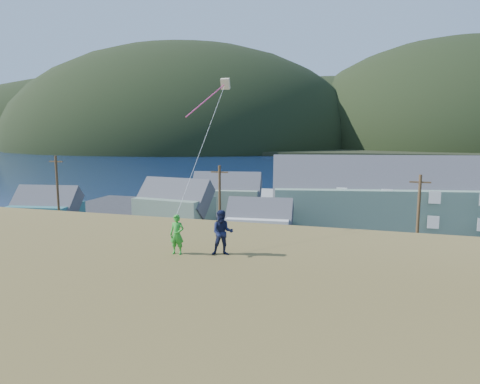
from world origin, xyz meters
name	(u,v)px	position (x,y,z in m)	size (l,w,h in m)	color
ground	(238,271)	(0.00, 0.00, 0.00)	(900.00, 900.00, 0.00)	#0A1638
grass_strip	(232,278)	(0.00, -2.00, 0.05)	(110.00, 8.00, 0.10)	#4C3D19
waterfront_lot	(277,228)	(0.00, 17.00, 0.06)	(72.00, 36.00, 0.12)	#28282B
wharf	(270,196)	(-6.00, 40.00, 0.45)	(26.00, 14.00, 0.90)	gray
far_shore	(354,145)	(0.00, 330.00, 1.00)	(900.00, 320.00, 2.00)	black
far_hills	(406,146)	(35.59, 279.38, 2.00)	(760.00, 265.00, 143.00)	black
lodge	(402,196)	(14.74, 20.55, 4.27)	(32.60, 14.81, 11.08)	gray
shed_teal	(46,208)	(-28.43, 9.69, 2.39)	(8.90, 6.87, 6.38)	#2E6A6C
shed_palegreen_near	(174,203)	(-13.97, 16.82, 2.68)	(10.39, 7.19, 7.11)	slate
shed_white	(259,221)	(-0.74, 10.60, 2.23)	(7.66, 5.44, 5.77)	silver
shed_palegreen_far	(227,192)	(-10.21, 27.66, 2.72)	(11.36, 7.53, 7.12)	gray
utility_poles	(211,214)	(-3.07, 1.50, 4.66)	(34.43, 0.24, 9.57)	#47331E
parked_cars	(216,213)	(-9.42, 20.61, 0.83)	(24.28, 13.00, 1.53)	black
kite_flyer_green	(177,234)	(3.17, -19.15, 8.01)	(0.59, 0.39, 1.62)	green
kite_flyer_navy	(222,233)	(4.97, -18.75, 8.11)	(0.89, 0.69, 1.82)	#161C3C
kite_rig	(222,88)	(2.96, -12.85, 14.38)	(0.87, 3.53, 8.77)	beige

